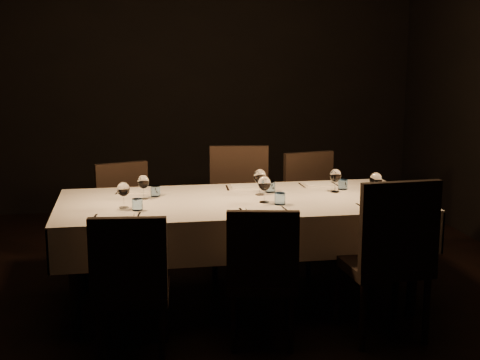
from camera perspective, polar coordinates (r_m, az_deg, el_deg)
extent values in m
cube|color=black|center=(4.90, 0.00, -10.44)|extent=(5.00, 6.00, 0.01)
cube|color=black|center=(7.54, -3.91, 8.84)|extent=(5.00, 0.01, 3.00)
cube|color=black|center=(1.70, 17.32, 0.65)|extent=(5.00, 0.01, 3.00)
cube|color=black|center=(4.68, 0.00, -2.04)|extent=(2.40, 1.00, 0.04)
cylinder|color=black|center=(4.33, -13.95, -8.64)|extent=(0.07, 0.07, 0.71)
cylinder|color=black|center=(5.13, -13.30, -5.50)|extent=(0.07, 0.07, 0.71)
cylinder|color=black|center=(4.71, 14.54, -7.04)|extent=(0.07, 0.07, 0.71)
cylinder|color=black|center=(5.46, 10.94, -4.40)|extent=(0.07, 0.07, 0.71)
cube|color=beige|center=(4.67, 0.00, -1.73)|extent=(2.52, 1.12, 0.01)
cube|color=beige|center=(5.24, -1.03, -1.96)|extent=(2.52, 0.01, 0.28)
cube|color=beige|center=(4.18, 1.29, -5.35)|extent=(2.52, 0.01, 0.28)
cube|color=beige|center=(5.07, 14.13, -2.76)|extent=(0.01, 1.12, 0.28)
cube|color=beige|center=(4.67, -15.38, -4.00)|extent=(0.01, 1.12, 0.28)
cylinder|color=black|center=(4.24, -6.44, -11.27)|extent=(0.04, 0.04, 0.37)
cylinder|color=black|center=(3.92, -6.68, -13.21)|extent=(0.04, 0.04, 0.37)
cylinder|color=black|center=(4.27, -11.21, -11.25)|extent=(0.04, 0.04, 0.37)
cylinder|color=black|center=(3.95, -11.87, -13.16)|extent=(0.04, 0.04, 0.37)
cube|color=black|center=(4.01, -9.15, -9.38)|extent=(0.47, 0.47, 0.06)
cube|color=black|center=(3.75, -9.53, -6.63)|extent=(0.43, 0.09, 0.47)
cube|color=white|center=(4.24, -10.53, -3.08)|extent=(0.23, 0.17, 0.02)
cube|color=silver|center=(4.24, -12.36, -3.20)|extent=(0.04, 0.19, 0.01)
cube|color=silver|center=(4.24, -8.69, -3.08)|extent=(0.04, 0.19, 0.01)
cylinder|color=silver|center=(4.41, -8.75, -2.08)|extent=(0.07, 0.07, 0.08)
cylinder|color=white|center=(4.49, -9.87, -2.33)|extent=(0.07, 0.07, 0.00)
cylinder|color=white|center=(4.48, -9.89, -1.79)|extent=(0.01, 0.01, 0.08)
ellipsoid|color=white|center=(4.46, -9.93, -0.77)|extent=(0.09, 0.09, 0.10)
cylinder|color=black|center=(4.40, 4.13, -10.42)|extent=(0.04, 0.04, 0.37)
cylinder|color=black|center=(4.08, 4.37, -12.18)|extent=(0.04, 0.04, 0.37)
cylinder|color=black|center=(4.39, -0.41, -10.41)|extent=(0.04, 0.04, 0.37)
cylinder|color=black|center=(4.08, -0.54, -12.17)|extent=(0.04, 0.04, 0.37)
cube|color=black|center=(4.16, 1.90, -8.58)|extent=(0.49, 0.49, 0.06)
cube|color=black|center=(3.90, 1.96, -5.93)|extent=(0.42, 0.13, 0.46)
cube|color=white|center=(4.33, 2.12, -2.60)|extent=(0.23, 0.15, 0.02)
cube|color=silver|center=(4.30, 0.25, -2.75)|extent=(0.03, 0.20, 0.01)
cube|color=silver|center=(4.36, 3.96, -2.59)|extent=(0.02, 0.20, 0.01)
cylinder|color=silver|center=(4.52, 3.43, -1.60)|extent=(0.07, 0.07, 0.08)
cylinder|color=white|center=(4.58, 2.08, -1.89)|extent=(0.07, 0.07, 0.00)
cylinder|color=white|center=(4.57, 2.08, -1.34)|extent=(0.01, 0.01, 0.09)
ellipsoid|color=white|center=(4.56, 2.09, -0.28)|extent=(0.09, 0.09, 0.10)
cylinder|color=black|center=(4.67, 13.13, -8.94)|extent=(0.04, 0.04, 0.43)
cylinder|color=black|center=(4.33, 15.61, -10.71)|extent=(0.04, 0.04, 0.43)
cylinder|color=black|center=(4.51, 8.29, -9.51)|extent=(0.04, 0.04, 0.43)
cylinder|color=black|center=(4.15, 10.44, -11.44)|extent=(0.04, 0.04, 0.43)
cube|color=black|center=(4.33, 12.00, -7.04)|extent=(0.53, 0.53, 0.06)
cube|color=black|center=(4.05, 13.49, -3.88)|extent=(0.50, 0.08, 0.54)
cube|color=white|center=(4.55, 12.03, -2.14)|extent=(0.23, 0.15, 0.02)
cube|color=silver|center=(4.51, 10.35, -2.29)|extent=(0.02, 0.20, 0.01)
cube|color=silver|center=(4.61, 13.67, -2.12)|extent=(0.02, 0.20, 0.01)
cylinder|color=silver|center=(4.76, 12.84, -1.21)|extent=(0.07, 0.07, 0.08)
cylinder|color=white|center=(4.81, 11.46, -1.49)|extent=(0.07, 0.07, 0.00)
cylinder|color=white|center=(4.80, 11.48, -0.97)|extent=(0.01, 0.01, 0.09)
ellipsoid|color=white|center=(4.78, 11.52, 0.03)|extent=(0.09, 0.09, 0.10)
cylinder|color=black|center=(5.24, -10.55, -6.95)|extent=(0.04, 0.04, 0.37)
cylinder|color=black|center=(5.56, -11.57, -5.92)|extent=(0.04, 0.04, 0.37)
cylinder|color=black|center=(5.34, -6.93, -6.49)|extent=(0.04, 0.04, 0.37)
cylinder|color=black|center=(5.66, -8.14, -5.51)|extent=(0.04, 0.04, 0.37)
cube|color=black|center=(5.39, -9.37, -4.02)|extent=(0.54, 0.54, 0.06)
cube|color=black|center=(5.50, -10.03, -0.93)|extent=(0.43, 0.17, 0.47)
cube|color=white|center=(4.98, -8.85, -0.91)|extent=(0.23, 0.16, 0.02)
cube|color=silver|center=(4.98, -10.37, -1.01)|extent=(0.05, 0.19, 0.01)
cube|color=silver|center=(4.98, -7.32, -0.91)|extent=(0.05, 0.19, 0.01)
cylinder|color=silver|center=(4.80, -7.23, -0.95)|extent=(0.07, 0.07, 0.07)
cylinder|color=white|center=(4.73, -8.21, -1.61)|extent=(0.06, 0.06, 0.00)
cylinder|color=white|center=(4.72, -8.22, -1.11)|extent=(0.01, 0.01, 0.08)
ellipsoid|color=white|center=(4.70, -8.25, -0.15)|extent=(0.08, 0.08, 0.10)
cylinder|color=black|center=(5.28, -2.16, -6.36)|extent=(0.04, 0.04, 0.42)
cylinder|color=black|center=(5.67, -2.13, -5.13)|extent=(0.04, 0.04, 0.42)
cylinder|color=black|center=(5.29, 2.25, -6.32)|extent=(0.04, 0.04, 0.42)
cylinder|color=black|center=(5.68, 1.97, -5.10)|extent=(0.04, 0.04, 0.42)
cube|color=black|center=(5.41, -0.02, -3.25)|extent=(0.55, 0.55, 0.06)
cube|color=black|center=(5.55, -0.08, 0.24)|extent=(0.49, 0.12, 0.53)
cube|color=white|center=(5.06, 0.54, -0.58)|extent=(0.24, 0.16, 0.02)
cube|color=silver|center=(5.03, -1.09, -0.70)|extent=(0.03, 0.21, 0.01)
cube|color=silver|center=(5.08, 2.15, -0.58)|extent=(0.03, 0.21, 0.01)
cylinder|color=silver|center=(4.90, 2.59, -0.57)|extent=(0.07, 0.07, 0.08)
cylinder|color=white|center=(4.82, 1.70, -1.25)|extent=(0.07, 0.07, 0.00)
cylinder|color=white|center=(4.81, 1.70, -0.71)|extent=(0.01, 0.01, 0.09)
ellipsoid|color=white|center=(4.79, 1.71, 0.31)|extent=(0.09, 0.09, 0.11)
cylinder|color=black|center=(5.43, 5.86, -6.07)|extent=(0.04, 0.04, 0.39)
cylinder|color=black|center=(5.75, 4.16, -5.08)|extent=(0.04, 0.04, 0.39)
cylinder|color=black|center=(5.61, 9.24, -5.61)|extent=(0.04, 0.04, 0.39)
cylinder|color=black|center=(5.91, 7.40, -4.68)|extent=(0.04, 0.04, 0.39)
cube|color=black|center=(5.61, 6.72, -3.14)|extent=(0.53, 0.53, 0.06)
cube|color=black|center=(5.72, 5.85, -0.04)|extent=(0.45, 0.14, 0.49)
cube|color=white|center=(5.19, 6.73, -0.37)|extent=(0.21, 0.14, 0.02)
cube|color=silver|center=(5.15, 5.30, -0.47)|extent=(0.02, 0.19, 0.01)
cube|color=silver|center=(5.23, 8.14, -0.37)|extent=(0.01, 0.19, 0.01)
cylinder|color=silver|center=(5.05, 8.77, -0.39)|extent=(0.07, 0.07, 0.07)
cylinder|color=white|center=(4.96, 8.10, -1.01)|extent=(0.07, 0.07, 0.00)
cylinder|color=white|center=(4.95, 8.12, -0.52)|extent=(0.01, 0.01, 0.08)
ellipsoid|color=white|center=(4.93, 8.14, 0.39)|extent=(0.08, 0.08, 0.10)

